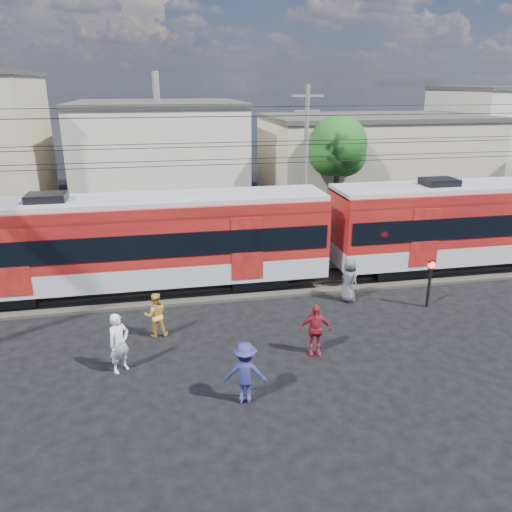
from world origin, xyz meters
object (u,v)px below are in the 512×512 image
object	(u,v)px
pedestrian_a	(119,343)
crossing_signal	(430,275)
commuter_train	(140,239)
pedestrian_c	(245,373)

from	to	relation	value
pedestrian_a	crossing_signal	size ratio (longest dim) A/B	0.98
commuter_train	pedestrian_c	bearing A→B (deg)	-70.90
commuter_train	crossing_signal	size ratio (longest dim) A/B	25.51
pedestrian_a	crossing_signal	xyz separation A→B (m)	(11.83, 2.48, 0.40)
pedestrian_a	pedestrian_c	bearing A→B (deg)	-72.31
commuter_train	pedestrian_a	xyz separation A→B (m)	(-0.59, -6.16, -1.44)
pedestrian_c	crossing_signal	world-z (taller)	crossing_signal
pedestrian_a	pedestrian_c	xyz separation A→B (m)	(3.54, -2.34, -0.04)
pedestrian_a	pedestrian_c	world-z (taller)	pedestrian_a
commuter_train	crossing_signal	distance (m)	11.86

